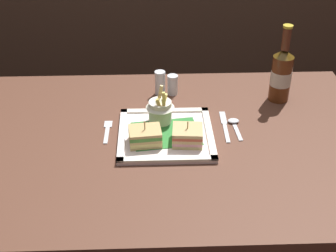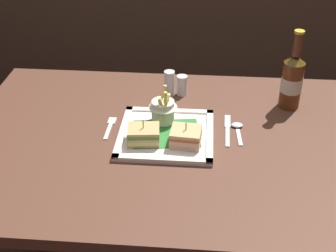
{
  "view_description": "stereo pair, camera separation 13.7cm",
  "coord_description": "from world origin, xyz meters",
  "px_view_note": "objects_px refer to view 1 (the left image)",
  "views": [
    {
      "loc": [
        -0.05,
        -1.15,
        1.52
      ],
      "look_at": [
        -0.01,
        0.01,
        0.78
      ],
      "focal_mm": 50.68,
      "sensor_mm": 36.0,
      "label": 1
    },
    {
      "loc": [
        0.09,
        -1.15,
        1.52
      ],
      "look_at": [
        -0.01,
        0.01,
        0.78
      ],
      "focal_mm": 50.68,
      "sensor_mm": 36.0,
      "label": 2
    }
  ],
  "objects_px": {
    "pepper_shaker": "(173,86)",
    "beer_bottle": "(281,74)",
    "knife": "(225,125)",
    "square_plate": "(166,135)",
    "spoon": "(234,124)",
    "dining_table": "(170,165)",
    "fork": "(107,130)",
    "fries_cup": "(160,108)",
    "sandwich_half_right": "(187,135)",
    "sandwich_half_left": "(145,136)",
    "salt_shaker": "(160,84)"
  },
  "relations": [
    {
      "from": "square_plate",
      "to": "beer_bottle",
      "type": "distance_m",
      "value": 0.45
    },
    {
      "from": "sandwich_half_left",
      "to": "fork",
      "type": "height_order",
      "value": "sandwich_half_left"
    },
    {
      "from": "square_plate",
      "to": "sandwich_half_right",
      "type": "xyz_separation_m",
      "value": [
        0.06,
        -0.05,
        0.03
      ]
    },
    {
      "from": "beer_bottle",
      "to": "knife",
      "type": "xyz_separation_m",
      "value": [
        -0.2,
        -0.16,
        -0.09
      ]
    },
    {
      "from": "sandwich_half_right",
      "to": "spoon",
      "type": "height_order",
      "value": "sandwich_half_right"
    },
    {
      "from": "fries_cup",
      "to": "beer_bottle",
      "type": "relative_size",
      "value": 0.46
    },
    {
      "from": "fork",
      "to": "fries_cup",
      "type": "bearing_deg",
      "value": 10.33
    },
    {
      "from": "dining_table",
      "to": "pepper_shaker",
      "type": "height_order",
      "value": "pepper_shaker"
    },
    {
      "from": "dining_table",
      "to": "beer_bottle",
      "type": "relative_size",
      "value": 4.81
    },
    {
      "from": "dining_table",
      "to": "knife",
      "type": "xyz_separation_m",
      "value": [
        0.17,
        0.06,
        0.1
      ]
    },
    {
      "from": "square_plate",
      "to": "fork",
      "type": "distance_m",
      "value": 0.18
    },
    {
      "from": "dining_table",
      "to": "sandwich_half_right",
      "type": "height_order",
      "value": "sandwich_half_right"
    },
    {
      "from": "dining_table",
      "to": "knife",
      "type": "relative_size",
      "value": 7.18
    },
    {
      "from": "square_plate",
      "to": "beer_bottle",
      "type": "relative_size",
      "value": 1.07
    },
    {
      "from": "dining_table",
      "to": "knife",
      "type": "distance_m",
      "value": 0.21
    },
    {
      "from": "pepper_shaker",
      "to": "fork",
      "type": "bearing_deg",
      "value": -132.62
    },
    {
      "from": "dining_table",
      "to": "square_plate",
      "type": "xyz_separation_m",
      "value": [
        -0.01,
        0.01,
        0.1
      ]
    },
    {
      "from": "square_plate",
      "to": "sandwich_half_left",
      "type": "distance_m",
      "value": 0.08
    },
    {
      "from": "sandwich_half_left",
      "to": "fork",
      "type": "xyz_separation_m",
      "value": [
        -0.11,
        0.08,
        -0.03
      ]
    },
    {
      "from": "fork",
      "to": "square_plate",
      "type": "bearing_deg",
      "value": -12.11
    },
    {
      "from": "sandwich_half_left",
      "to": "salt_shaker",
      "type": "distance_m",
      "value": 0.31
    },
    {
      "from": "fries_cup",
      "to": "beer_bottle",
      "type": "distance_m",
      "value": 0.42
    },
    {
      "from": "sandwich_half_right",
      "to": "fries_cup",
      "type": "distance_m",
      "value": 0.14
    },
    {
      "from": "sandwich_half_left",
      "to": "fries_cup",
      "type": "distance_m",
      "value": 0.12
    },
    {
      "from": "square_plate",
      "to": "spoon",
      "type": "relative_size",
      "value": 2.35
    },
    {
      "from": "dining_table",
      "to": "sandwich_half_left",
      "type": "xyz_separation_m",
      "value": [
        -0.07,
        -0.04,
        0.13
      ]
    },
    {
      "from": "beer_bottle",
      "to": "pepper_shaker",
      "type": "xyz_separation_m",
      "value": [
        -0.35,
        0.05,
        -0.06
      ]
    },
    {
      "from": "square_plate",
      "to": "beer_bottle",
      "type": "bearing_deg",
      "value": 28.89
    },
    {
      "from": "dining_table",
      "to": "sandwich_half_right",
      "type": "xyz_separation_m",
      "value": [
        0.05,
        -0.04,
        0.13
      ]
    },
    {
      "from": "dining_table",
      "to": "fork",
      "type": "xyz_separation_m",
      "value": [
        -0.19,
        0.05,
        0.1
      ]
    },
    {
      "from": "sandwich_half_left",
      "to": "fries_cup",
      "type": "relative_size",
      "value": 0.81
    },
    {
      "from": "knife",
      "to": "pepper_shaker",
      "type": "relative_size",
      "value": 2.52
    },
    {
      "from": "spoon",
      "to": "fork",
      "type": "bearing_deg",
      "value": -177.24
    },
    {
      "from": "fork",
      "to": "spoon",
      "type": "bearing_deg",
      "value": 2.76
    },
    {
      "from": "fork",
      "to": "sandwich_half_left",
      "type": "bearing_deg",
      "value": -36.16
    },
    {
      "from": "sandwich_half_right",
      "to": "beer_bottle",
      "type": "height_order",
      "value": "beer_bottle"
    },
    {
      "from": "square_plate",
      "to": "spoon",
      "type": "xyz_separation_m",
      "value": [
        0.21,
        0.06,
        -0.0
      ]
    },
    {
      "from": "sandwich_half_right",
      "to": "knife",
      "type": "distance_m",
      "value": 0.16
    },
    {
      "from": "dining_table",
      "to": "knife",
      "type": "bearing_deg",
      "value": 20.86
    },
    {
      "from": "sandwich_half_left",
      "to": "spoon",
      "type": "bearing_deg",
      "value": 20.67
    },
    {
      "from": "fries_cup",
      "to": "fork",
      "type": "xyz_separation_m",
      "value": [
        -0.16,
        -0.03,
        -0.06
      ]
    },
    {
      "from": "fries_cup",
      "to": "fork",
      "type": "relative_size",
      "value": 0.97
    },
    {
      "from": "fork",
      "to": "sandwich_half_right",
      "type": "bearing_deg",
      "value": -19.67
    },
    {
      "from": "square_plate",
      "to": "beer_bottle",
      "type": "xyz_separation_m",
      "value": [
        0.38,
        0.21,
        0.09
      ]
    },
    {
      "from": "sandwich_half_left",
      "to": "knife",
      "type": "xyz_separation_m",
      "value": [
        0.24,
        0.1,
        -0.03
      ]
    },
    {
      "from": "pepper_shaker",
      "to": "spoon",
      "type": "bearing_deg",
      "value": -48.72
    },
    {
      "from": "knife",
      "to": "spoon",
      "type": "xyz_separation_m",
      "value": [
        0.03,
        0.0,
        0.0
      ]
    },
    {
      "from": "spoon",
      "to": "sandwich_half_left",
      "type": "bearing_deg",
      "value": -159.33
    },
    {
      "from": "pepper_shaker",
      "to": "beer_bottle",
      "type": "bearing_deg",
      "value": -8.21
    },
    {
      "from": "sandwich_half_left",
      "to": "beer_bottle",
      "type": "distance_m",
      "value": 0.52
    }
  ]
}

